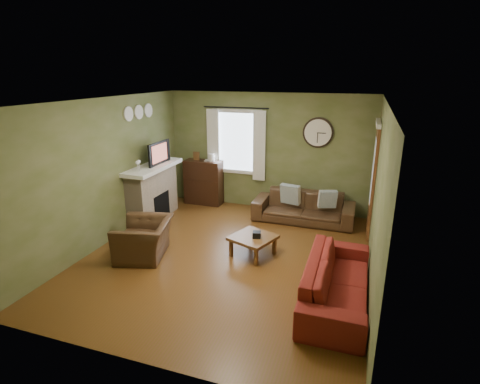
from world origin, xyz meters
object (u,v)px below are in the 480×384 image
(bookshelf, at_px, (204,182))
(sofa_red, at_px, (337,281))
(armchair, at_px, (144,239))
(sofa_brown, at_px, (303,207))
(coffee_table, at_px, (253,246))

(bookshelf, bearing_deg, sofa_red, -42.92)
(sofa_red, height_order, armchair, armchair)
(sofa_brown, height_order, armchair, armchair)
(sofa_brown, height_order, coffee_table, sofa_brown)
(bookshelf, bearing_deg, sofa_brown, -8.47)
(armchair, height_order, coffee_table, armchair)
(sofa_brown, relative_size, armchair, 2.16)
(sofa_red, relative_size, coffee_table, 3.14)
(bookshelf, height_order, coffee_table, bookshelf)
(sofa_red, distance_m, coffee_table, 1.74)
(sofa_red, bearing_deg, armchair, 84.54)
(sofa_brown, bearing_deg, armchair, -133.31)
(bookshelf, xyz_separation_m, coffee_table, (1.88, -2.20, -0.35))
(bookshelf, height_order, sofa_red, bookshelf)
(bookshelf, distance_m, coffee_table, 2.91)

